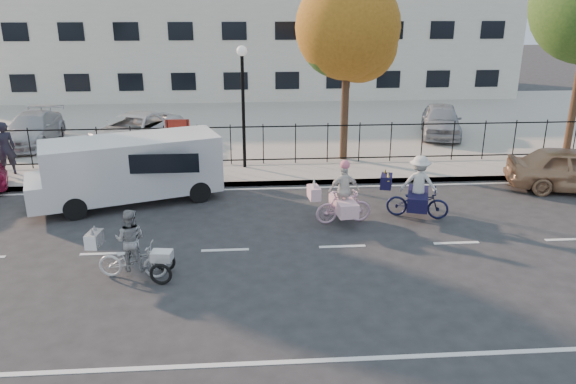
{
  "coord_description": "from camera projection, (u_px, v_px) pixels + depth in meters",
  "views": [
    {
      "loc": [
        0.66,
        -12.99,
        6.1
      ],
      "look_at": [
        1.69,
        1.2,
        1.1
      ],
      "focal_mm": 35.0,
      "sensor_mm": 36.0,
      "label": 1
    }
  ],
  "objects": [
    {
      "name": "parking_lot",
      "position": [
        235.0,
        122.0,
        28.29
      ],
      "size": [
        60.0,
        15.6,
        0.15
      ],
      "primitive_type": "cube",
      "color": "#A8A399",
      "rests_on": "ground"
    },
    {
      "name": "lot_car_d",
      "position": [
        441.0,
        120.0,
        24.96
      ],
      "size": [
        2.71,
        4.4,
        1.4
      ],
      "primitive_type": "imported",
      "rotation": [
        0.0,
        0.0,
        -0.28
      ],
      "color": "#A3A5AB",
      "rests_on": "parking_lot"
    },
    {
      "name": "street_sign",
      "position": [
        178.0,
        134.0,
        20.0
      ],
      "size": [
        0.85,
        0.06,
        1.8
      ],
      "color": "black",
      "rests_on": "sidewalk"
    },
    {
      "name": "white_van",
      "position": [
        129.0,
        167.0,
        17.2
      ],
      "size": [
        6.13,
        3.52,
        2.02
      ],
      "rotation": [
        0.0,
        0.0,
        0.33
      ],
      "color": "white",
      "rests_on": "ground"
    },
    {
      "name": "bull_bike",
      "position": [
        417.0,
        193.0,
        16.09
      ],
      "size": [
        2.05,
        1.44,
        1.84
      ],
      "rotation": [
        0.0,
        0.0,
        1.26
      ],
      "color": "black",
      "rests_on": "ground"
    },
    {
      "name": "sidewalk",
      "position": [
        231.0,
        175.0,
        19.92
      ],
      "size": [
        60.0,
        2.2,
        0.15
      ],
      "primitive_type": "cube",
      "color": "#A8A399",
      "rests_on": "ground"
    },
    {
      "name": "lamppost",
      "position": [
        243.0,
        86.0,
        19.6
      ],
      "size": [
        0.36,
        0.36,
        4.33
      ],
      "color": "black",
      "rests_on": "sidewalk"
    },
    {
      "name": "lot_car_a",
      "position": [
        32.0,
        129.0,
        23.51
      ],
      "size": [
        1.9,
        4.48,
        1.29
      ],
      "primitive_type": "imported",
      "rotation": [
        0.0,
        0.0,
        0.02
      ],
      "color": "#B1B4B9",
      "rests_on": "parking_lot"
    },
    {
      "name": "pedestrian",
      "position": [
        5.0,
        148.0,
        19.41
      ],
      "size": [
        0.82,
        0.74,
        1.88
      ],
      "primitive_type": "imported",
      "rotation": [
        0.0,
        0.0,
        3.69
      ],
      "color": "black",
      "rests_on": "sidewalk"
    },
    {
      "name": "tree_mid",
      "position": [
        351.0,
        32.0,
        20.15
      ],
      "size": [
        3.77,
        3.77,
        6.92
      ],
      "color": "#442D1D",
      "rests_on": "ground"
    },
    {
      "name": "unicorn_bike",
      "position": [
        343.0,
        200.0,
        15.7
      ],
      "size": [
        1.85,
        1.3,
        1.84
      ],
      "rotation": [
        0.0,
        0.0,
        1.7
      ],
      "color": "#E2ACC7",
      "rests_on": "ground"
    },
    {
      "name": "road_markings",
      "position": [
        225.0,
        250.0,
        14.2
      ],
      "size": [
        60.0,
        9.52,
        0.01
      ],
      "primitive_type": null,
      "color": "silver",
      "rests_on": "ground"
    },
    {
      "name": "ground",
      "position": [
        225.0,
        250.0,
        14.2
      ],
      "size": [
        120.0,
        120.0,
        0.0
      ],
      "primitive_type": "plane",
      "color": "#333334"
    },
    {
      "name": "lot_car_b",
      "position": [
        134.0,
        132.0,
        22.76
      ],
      "size": [
        3.99,
        5.64,
        1.43
      ],
      "primitive_type": "imported",
      "rotation": [
        0.0,
        0.0,
        -0.35
      ],
      "color": "silver",
      "rests_on": "parking_lot"
    },
    {
      "name": "iron_fence",
      "position": [
        231.0,
        144.0,
        20.68
      ],
      "size": [
        58.0,
        0.06,
        1.5
      ],
      "primitive_type": null,
      "color": "black",
      "rests_on": "sidewalk"
    },
    {
      "name": "zebra_trike",
      "position": [
        132.0,
        252.0,
        12.65
      ],
      "size": [
        1.93,
        0.87,
        1.65
      ],
      "rotation": [
        0.0,
        0.0,
        1.43
      ],
      "color": "silver",
      "rests_on": "ground"
    },
    {
      "name": "building",
      "position": [
        236.0,
        45.0,
        36.73
      ],
      "size": [
        34.0,
        10.0,
        6.0
      ],
      "primitive_type": "cube",
      "color": "silver",
      "rests_on": "ground"
    },
    {
      "name": "gold_sedan",
      "position": [
        575.0,
        170.0,
        18.3
      ],
      "size": [
        4.53,
        2.67,
        1.45
      ],
      "primitive_type": "imported",
      "rotation": [
        0.0,
        0.0,
        1.33
      ],
      "color": "tan",
      "rests_on": "ground"
    },
    {
      "name": "curb",
      "position": [
        230.0,
        184.0,
        18.93
      ],
      "size": [
        60.0,
        0.1,
        0.15
      ],
      "primitive_type": "cube",
      "color": "#A8A399",
      "rests_on": "ground"
    }
  ]
}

